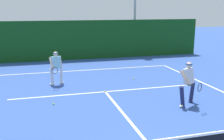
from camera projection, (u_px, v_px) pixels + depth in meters
name	position (u px, v px, depth m)	size (l,w,h in m)	color
court_line_baseline_far	(88.00, 70.00, 15.44)	(9.61, 0.10, 0.01)	white
court_line_service	(105.00, 92.00, 11.46)	(7.84, 0.10, 0.01)	white
court_line_centre	(129.00, 120.00, 8.57)	(0.10, 6.40, 0.01)	white
player_near	(188.00, 82.00, 9.73)	(0.95, 1.05, 1.60)	#1E234C
player_far	(56.00, 67.00, 12.39)	(0.71, 0.87, 1.54)	silver
tennis_ball	(53.00, 104.00, 9.92)	(0.07, 0.07, 0.07)	#D1E033
tennis_ball_extra	(134.00, 79.00, 13.46)	(0.07, 0.07, 0.07)	#D1E033
back_fence_windscreen	(78.00, 40.00, 18.36)	(17.85, 0.12, 2.67)	#124416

